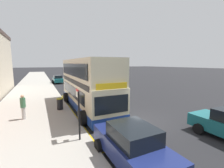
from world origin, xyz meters
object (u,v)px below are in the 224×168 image
(parked_car_navy_kerbside, at_px, (73,73))
(parked_car_navy_distant, at_px, (132,145))
(litter_bin, at_px, (60,104))
(bus_stop_sign, at_px, (79,110))
(parked_car_teal_behind, at_px, (58,79))
(double_decker_bus, at_px, (87,86))
(pedestrian_waiting_near_sign, at_px, (23,106))

(parked_car_navy_kerbside, bearing_deg, parked_car_navy_distant, -98.39)
(litter_bin, bearing_deg, bus_stop_sign, -87.59)
(bus_stop_sign, bearing_deg, litter_bin, 92.41)
(parked_car_teal_behind, xyz_separation_m, parked_car_navy_distant, (-0.30, -27.89, 0.00))
(double_decker_bus, relative_size, parked_car_teal_behind, 2.49)
(double_decker_bus, distance_m, bus_stop_sign, 6.06)
(bus_stop_sign, height_order, parked_car_navy_kerbside, bus_stop_sign)
(litter_bin, bearing_deg, parked_car_navy_distant, -78.43)
(double_decker_bus, bearing_deg, litter_bin, 177.30)
(parked_car_navy_distant, distance_m, parked_car_navy_kerbside, 50.49)
(parked_car_teal_behind, bearing_deg, bus_stop_sign, -92.43)
(parked_car_navy_kerbside, distance_m, litter_bin, 42.53)
(bus_stop_sign, relative_size, parked_car_navy_kerbside, 0.62)
(pedestrian_waiting_near_sign, bearing_deg, parked_car_teal_behind, 77.44)
(double_decker_bus, distance_m, parked_car_teal_behind, 19.62)
(parked_car_navy_distant, height_order, pedestrian_waiting_near_sign, pedestrian_waiting_near_sign)
(double_decker_bus, xyz_separation_m, litter_bin, (-2.35, 0.11, -1.43))
(parked_car_navy_kerbside, xyz_separation_m, litter_bin, (-9.51, -41.45, -0.17))
(double_decker_bus, relative_size, parked_car_navy_kerbside, 2.49)
(bus_stop_sign, height_order, parked_car_teal_behind, bus_stop_sign)
(pedestrian_waiting_near_sign, relative_size, litter_bin, 1.78)
(parked_car_teal_behind, distance_m, litter_bin, 19.57)
(bus_stop_sign, xyz_separation_m, parked_car_navy_kerbside, (9.27, 47.23, -0.87))
(parked_car_navy_distant, bearing_deg, pedestrian_waiting_near_sign, -61.07)
(parked_car_teal_behind, bearing_deg, double_decker_bus, -87.43)
(bus_stop_sign, xyz_separation_m, parked_car_teal_behind, (1.78, 25.24, -0.87))
(parked_car_navy_kerbside, bearing_deg, litter_bin, -102.44)
(parked_car_teal_behind, height_order, parked_car_navy_kerbside, same)
(parked_car_navy_kerbside, relative_size, pedestrian_waiting_near_sign, 2.41)
(double_decker_bus, relative_size, parked_car_navy_distant, 2.49)
(parked_car_navy_distant, xyz_separation_m, litter_bin, (-1.73, 8.43, -0.17))
(bus_stop_sign, relative_size, litter_bin, 2.64)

